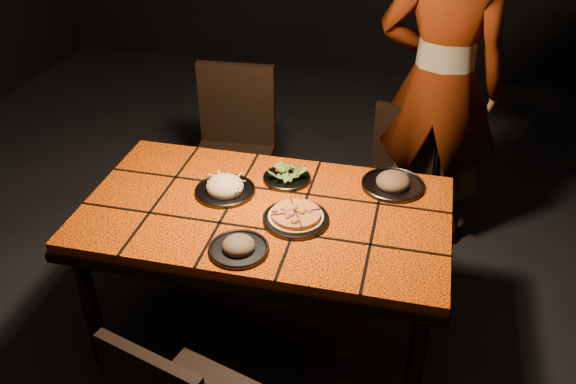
% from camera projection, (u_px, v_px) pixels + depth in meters
% --- Properties ---
extents(room_shell, '(6.04, 7.04, 3.08)m').
position_uv_depth(room_shell, '(261.00, 43.00, 2.26)').
color(room_shell, black).
rests_on(room_shell, ground).
extents(dining_table, '(1.62, 0.92, 0.75)m').
position_uv_depth(dining_table, '(266.00, 223.00, 2.72)').
color(dining_table, '#F75607').
rests_on(dining_table, ground).
extents(chair_far_left, '(0.48, 0.48, 1.00)m').
position_uv_depth(chair_far_left, '(234.00, 140.00, 3.57)').
color(chair_far_left, black).
rests_on(chair_far_left, ground).
extents(chair_far_right, '(0.47, 0.47, 0.83)m').
position_uv_depth(chair_far_right, '(396.00, 171.00, 3.47)').
color(chair_far_right, black).
rests_on(chair_far_right, ground).
extents(diner, '(0.75, 0.54, 1.93)m').
position_uv_depth(diner, '(440.00, 85.00, 3.26)').
color(diner, brown).
rests_on(diner, ground).
extents(plate_pizza, '(0.32, 0.32, 0.04)m').
position_uv_depth(plate_pizza, '(296.00, 217.00, 2.59)').
color(plate_pizza, '#323236').
rests_on(plate_pizza, dining_table).
extents(plate_pasta, '(0.28, 0.28, 0.09)m').
position_uv_depth(plate_pasta, '(225.00, 188.00, 2.77)').
color(plate_pasta, '#323236').
rests_on(plate_pasta, dining_table).
extents(plate_salad, '(0.23, 0.23, 0.07)m').
position_uv_depth(plate_salad, '(287.00, 175.00, 2.85)').
color(plate_salad, '#323236').
rests_on(plate_salad, dining_table).
extents(plate_mushroom_a, '(0.24, 0.24, 0.08)m').
position_uv_depth(plate_mushroom_a, '(239.00, 247.00, 2.41)').
color(plate_mushroom_a, '#323236').
rests_on(plate_mushroom_a, dining_table).
extents(plate_mushroom_b, '(0.29, 0.29, 0.10)m').
position_uv_depth(plate_mushroom_b, '(393.00, 182.00, 2.81)').
color(plate_mushroom_b, '#323236').
rests_on(plate_mushroom_b, dining_table).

